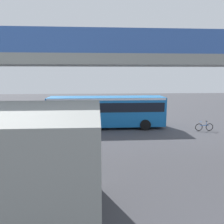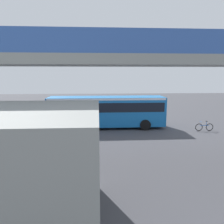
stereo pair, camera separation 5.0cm
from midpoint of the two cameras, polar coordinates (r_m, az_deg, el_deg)
The scene contains 10 objects.
ground at distance 22.51m, azimuth -4.41°, elevation -3.81°, with size 80.00×80.00×0.00m, color #424247.
city_bus at distance 21.54m, azimuth -1.36°, elevation 0.71°, with size 11.54×2.85×3.15m.
parked_van at distance 18.21m, azimuth -23.43°, elevation -4.05°, with size 4.80×2.17×2.05m.
bicycle_blue at distance 22.39m, azimuth 23.42°, elevation -3.70°, with size 1.77×0.44×0.96m.
traffic_sign at distance 25.33m, azimuth 4.10°, elevation 2.07°, with size 0.08×0.60×2.80m.
lane_dash_leftmost at distance 26.15m, azimuth 8.95°, elevation -1.97°, with size 2.00×0.20×0.01m, color silver.
lane_dash_left at distance 25.59m, azimuth 0.16°, elevation -2.12°, with size 2.00×0.20×0.01m, color silver.
lane_dash_centre at distance 25.64m, azimuth -8.80°, elevation -2.21°, with size 2.00×0.20×0.01m, color silver.
lane_dash_right at distance 26.31m, azimuth -17.52°, elevation -2.25°, with size 2.00×0.20×0.01m, color silver.
pedestrian_overpass at distance 11.21m, azimuth -5.46°, elevation 10.74°, with size 25.96×2.60×7.37m.
Camera 2 is at (-0.36, 21.88, 5.29)m, focal length 34.32 mm.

